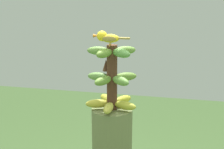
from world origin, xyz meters
The scene contains 2 objects.
banana_bunch centered at (0.00, 0.00, 1.39)m, with size 0.27×0.27×0.33m.
perched_bird centered at (0.02, 0.04, 1.60)m, with size 0.18×0.05×0.07m.
Camera 1 is at (-0.33, 1.44, 1.78)m, focal length 48.43 mm.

